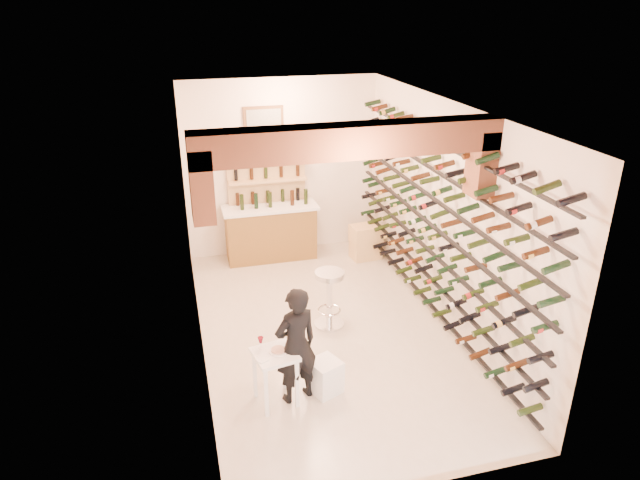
{
  "coord_description": "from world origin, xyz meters",
  "views": [
    {
      "loc": [
        -1.89,
        -6.79,
        4.47
      ],
      "look_at": [
        0.0,
        0.3,
        1.3
      ],
      "focal_mm": 31.87,
      "sensor_mm": 36.0,
      "label": 1
    }
  ],
  "objects_px": {
    "crate_lower": "(366,250)",
    "tasting_table": "(275,362)",
    "white_stool": "(325,376)",
    "chrome_barstool": "(329,295)",
    "person": "(296,345)",
    "back_counter": "(271,231)",
    "wine_rack": "(430,221)"
  },
  "relations": [
    {
      "from": "tasting_table",
      "to": "crate_lower",
      "type": "bearing_deg",
      "value": 45.59
    },
    {
      "from": "crate_lower",
      "to": "back_counter",
      "type": "bearing_deg",
      "value": 165.04
    },
    {
      "from": "back_counter",
      "to": "chrome_barstool",
      "type": "relative_size",
      "value": 1.96
    },
    {
      "from": "white_stool",
      "to": "crate_lower",
      "type": "height_order",
      "value": "white_stool"
    },
    {
      "from": "back_counter",
      "to": "white_stool",
      "type": "height_order",
      "value": "back_counter"
    },
    {
      "from": "back_counter",
      "to": "chrome_barstool",
      "type": "distance_m",
      "value": 2.55
    },
    {
      "from": "tasting_table",
      "to": "person",
      "type": "distance_m",
      "value": 0.31
    },
    {
      "from": "tasting_table",
      "to": "crate_lower",
      "type": "relative_size",
      "value": 1.59
    },
    {
      "from": "white_stool",
      "to": "person",
      "type": "height_order",
      "value": "person"
    },
    {
      "from": "tasting_table",
      "to": "white_stool",
      "type": "height_order",
      "value": "tasting_table"
    },
    {
      "from": "back_counter",
      "to": "crate_lower",
      "type": "bearing_deg",
      "value": -14.96
    },
    {
      "from": "chrome_barstool",
      "to": "crate_lower",
      "type": "distance_m",
      "value": 2.46
    },
    {
      "from": "white_stool",
      "to": "chrome_barstool",
      "type": "xyz_separation_m",
      "value": [
        0.46,
        1.45,
        0.29
      ]
    },
    {
      "from": "person",
      "to": "crate_lower",
      "type": "xyz_separation_m",
      "value": [
        2.11,
        3.56,
        -0.58
      ]
    },
    {
      "from": "back_counter",
      "to": "white_stool",
      "type": "xyz_separation_m",
      "value": [
        -0.07,
        -3.98,
        -0.32
      ]
    },
    {
      "from": "wine_rack",
      "to": "white_stool",
      "type": "height_order",
      "value": "wine_rack"
    },
    {
      "from": "wine_rack",
      "to": "tasting_table",
      "type": "xyz_separation_m",
      "value": [
        -2.52,
        -1.36,
        -0.98
      ]
    },
    {
      "from": "crate_lower",
      "to": "wine_rack",
      "type": "bearing_deg",
      "value": -86.01
    },
    {
      "from": "person",
      "to": "chrome_barstool",
      "type": "bearing_deg",
      "value": -136.72
    },
    {
      "from": "white_stool",
      "to": "chrome_barstool",
      "type": "relative_size",
      "value": 0.49
    },
    {
      "from": "person",
      "to": "back_counter",
      "type": "bearing_deg",
      "value": -113.84
    },
    {
      "from": "white_stool",
      "to": "person",
      "type": "relative_size",
      "value": 0.29
    },
    {
      "from": "tasting_table",
      "to": "white_stool",
      "type": "xyz_separation_m",
      "value": [
        0.62,
        0.04,
        -0.35
      ]
    },
    {
      "from": "person",
      "to": "chrome_barstool",
      "type": "xyz_separation_m",
      "value": [
        0.83,
        1.49,
        -0.24
      ]
    },
    {
      "from": "back_counter",
      "to": "tasting_table",
      "type": "bearing_deg",
      "value": -99.71
    },
    {
      "from": "wine_rack",
      "to": "person",
      "type": "xyz_separation_m",
      "value": [
        -2.26,
        -1.36,
        -0.81
      ]
    },
    {
      "from": "crate_lower",
      "to": "tasting_table",
      "type": "bearing_deg",
      "value": -123.56
    },
    {
      "from": "person",
      "to": "white_stool",
      "type": "bearing_deg",
      "value": 167.49
    },
    {
      "from": "back_counter",
      "to": "crate_lower",
      "type": "relative_size",
      "value": 3.24
    },
    {
      "from": "wine_rack",
      "to": "white_stool",
      "type": "relative_size",
      "value": 13.4
    },
    {
      "from": "person",
      "to": "crate_lower",
      "type": "bearing_deg",
      "value": -138.33
    },
    {
      "from": "white_stool",
      "to": "crate_lower",
      "type": "xyz_separation_m",
      "value": [
        1.75,
        3.53,
        -0.06
      ]
    }
  ]
}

